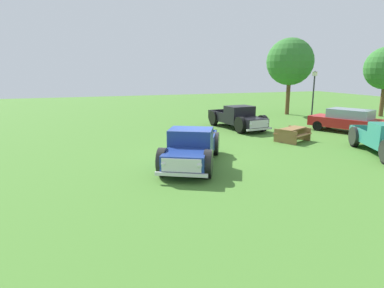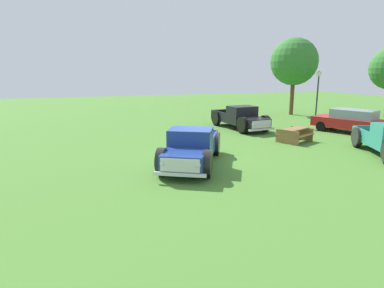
{
  "view_description": "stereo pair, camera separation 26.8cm",
  "coord_description": "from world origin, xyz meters",
  "px_view_note": "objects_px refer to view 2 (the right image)",
  "views": [
    {
      "loc": [
        13.77,
        -5.07,
        4.02
      ],
      "look_at": [
        0.58,
        -0.44,
        0.9
      ],
      "focal_mm": 31.05,
      "sensor_mm": 36.0,
      "label": 1
    },
    {
      "loc": [
        13.85,
        -4.81,
        4.02
      ],
      "look_at": [
        0.58,
        -0.44,
        0.9
      ],
      "focal_mm": 31.05,
      "sensor_mm": 36.0,
      "label": 2
    }
  ],
  "objects_px": {
    "lamp_post_near": "(317,94)",
    "picnic_table": "(295,133)",
    "sedan_distant_b": "(352,121)",
    "oak_tree_west": "(294,62)",
    "pickup_truck_foreground": "(190,149)",
    "pickup_truck_behind_right": "(242,118)"
  },
  "relations": [
    {
      "from": "pickup_truck_foreground",
      "to": "sedan_distant_b",
      "type": "height_order",
      "value": "pickup_truck_foreground"
    },
    {
      "from": "sedan_distant_b",
      "to": "oak_tree_west",
      "type": "xyz_separation_m",
      "value": [
        -9.11,
        1.71,
        3.93
      ]
    },
    {
      "from": "pickup_truck_foreground",
      "to": "picnic_table",
      "type": "bearing_deg",
      "value": 112.06
    },
    {
      "from": "lamp_post_near",
      "to": "picnic_table",
      "type": "bearing_deg",
      "value": -44.56
    },
    {
      "from": "lamp_post_near",
      "to": "picnic_table",
      "type": "height_order",
      "value": "lamp_post_near"
    },
    {
      "from": "lamp_post_near",
      "to": "oak_tree_west",
      "type": "xyz_separation_m",
      "value": [
        -2.89,
        -0.45,
        2.66
      ]
    },
    {
      "from": "pickup_truck_foreground",
      "to": "sedan_distant_b",
      "type": "xyz_separation_m",
      "value": [
        -4.12,
        12.36,
        0.03
      ]
    },
    {
      "from": "pickup_truck_foreground",
      "to": "oak_tree_west",
      "type": "distance_m",
      "value": 19.71
    },
    {
      "from": "pickup_truck_foreground",
      "to": "picnic_table",
      "type": "distance_m",
      "value": 7.8
    },
    {
      "from": "pickup_truck_behind_right",
      "to": "oak_tree_west",
      "type": "distance_m",
      "value": 10.5
    },
    {
      "from": "lamp_post_near",
      "to": "picnic_table",
      "type": "relative_size",
      "value": 1.76
    },
    {
      "from": "sedan_distant_b",
      "to": "oak_tree_west",
      "type": "height_order",
      "value": "oak_tree_west"
    },
    {
      "from": "pickup_truck_foreground",
      "to": "pickup_truck_behind_right",
      "type": "bearing_deg",
      "value": 140.52
    },
    {
      "from": "pickup_truck_foreground",
      "to": "pickup_truck_behind_right",
      "type": "height_order",
      "value": "pickup_truck_foreground"
    },
    {
      "from": "pickup_truck_foreground",
      "to": "oak_tree_west",
      "type": "relative_size",
      "value": 0.81
    },
    {
      "from": "lamp_post_near",
      "to": "picnic_table",
      "type": "xyz_separation_m",
      "value": [
        7.4,
        -7.29,
        -1.59
      ]
    },
    {
      "from": "pickup_truck_behind_right",
      "to": "sedan_distant_b",
      "type": "relative_size",
      "value": 1.09
    },
    {
      "from": "sedan_distant_b",
      "to": "oak_tree_west",
      "type": "distance_m",
      "value": 10.06
    },
    {
      "from": "pickup_truck_behind_right",
      "to": "picnic_table",
      "type": "height_order",
      "value": "pickup_truck_behind_right"
    },
    {
      "from": "pickup_truck_foreground",
      "to": "oak_tree_west",
      "type": "height_order",
      "value": "oak_tree_west"
    },
    {
      "from": "sedan_distant_b",
      "to": "lamp_post_near",
      "type": "height_order",
      "value": "lamp_post_near"
    },
    {
      "from": "pickup_truck_behind_right",
      "to": "lamp_post_near",
      "type": "relative_size",
      "value": 1.37
    }
  ]
}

